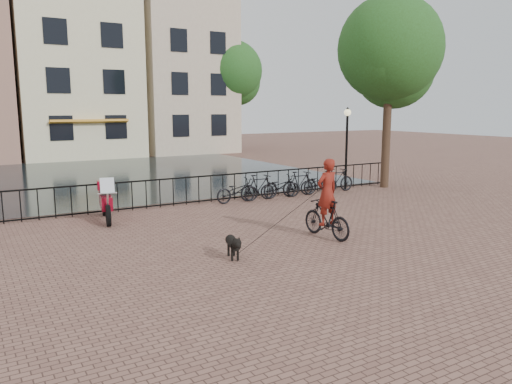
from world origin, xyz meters
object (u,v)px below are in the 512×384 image
cyclist (327,203)px  dog (233,246)px  lamp_post (347,134)px  motorcycle (105,197)px

cyclist → dog: cyclist is taller
dog → cyclist: bearing=22.8°
lamp_post → cyclist: size_ratio=1.36×
cyclist → motorcycle: bearing=-52.0°
dog → motorcycle: bearing=121.2°
motorcycle → lamp_post: bearing=13.9°
cyclist → motorcycle: size_ratio=1.17×
lamp_post → motorcycle: size_ratio=1.59×
dog → motorcycle: size_ratio=0.43×
motorcycle → dog: bearing=-64.6°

